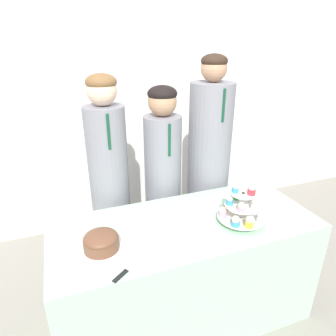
{
  "coord_description": "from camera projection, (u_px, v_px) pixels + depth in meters",
  "views": [
    {
      "loc": [
        -0.61,
        -1.01,
        1.69
      ],
      "look_at": [
        -0.1,
        0.35,
        1.06
      ],
      "focal_mm": 32.0,
      "sensor_mm": 36.0,
      "label": 1
    }
  ],
  "objects": [
    {
      "name": "wall_back",
      "position": [
        127.0,
        82.0,
        2.62
      ],
      "size": [
        9.0,
        0.06,
        2.7
      ],
      "color": "silver",
      "rests_on": "ground_plane"
    },
    {
      "name": "table",
      "position": [
        185.0,
        271.0,
        1.87
      ],
      "size": [
        1.54,
        0.64,
        0.72
      ],
      "color": "#A8DBB2",
      "rests_on": "ground_plane"
    },
    {
      "name": "round_cake",
      "position": [
        101.0,
        242.0,
        1.49
      ],
      "size": [
        0.22,
        0.22,
        0.1
      ],
      "color": "white",
      "rests_on": "table"
    },
    {
      "name": "cake_knife",
      "position": [
        128.0,
        269.0,
        1.38
      ],
      "size": [
        0.25,
        0.19,
        0.01
      ],
      "rotation": [
        0.0,
        0.0,
        0.63
      ],
      "color": "silver",
      "rests_on": "table"
    },
    {
      "name": "cupcake_stand",
      "position": [
        242.0,
        208.0,
        1.69
      ],
      "size": [
        0.27,
        0.27,
        0.26
      ],
      "color": "silver",
      "rests_on": "table"
    },
    {
      "name": "student_0",
      "position": [
        110.0,
        190.0,
        2.07
      ],
      "size": [
        0.26,
        0.27,
        1.51
      ],
      "color": "gray",
      "rests_on": "ground_plane"
    },
    {
      "name": "student_1",
      "position": [
        163.0,
        186.0,
        2.22
      ],
      "size": [
        0.26,
        0.27,
        1.42
      ],
      "color": "gray",
      "rests_on": "ground_plane"
    },
    {
      "name": "student_2",
      "position": [
        208.0,
        171.0,
        2.31
      ],
      "size": [
        0.32,
        0.32,
        1.61
      ],
      "color": "gray",
      "rests_on": "ground_plane"
    }
  ]
}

